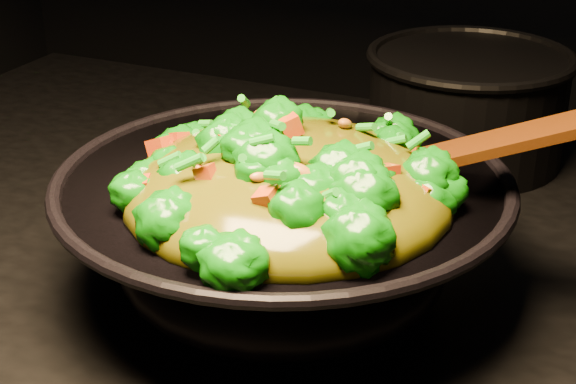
% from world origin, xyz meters
% --- Properties ---
extents(wok, '(0.38, 0.38, 0.10)m').
position_xyz_m(wok, '(0.03, -0.04, 0.95)').
color(wok, black).
rests_on(wok, stovetop).
extents(stir_fry, '(0.27, 0.27, 0.09)m').
position_xyz_m(stir_fry, '(0.05, -0.07, 1.05)').
color(stir_fry, '#0E7008').
rests_on(stir_fry, wok).
extents(spatula, '(0.28, 0.07, 0.12)m').
position_xyz_m(spatula, '(0.21, 0.00, 1.05)').
color(spatula, '#3D1309').
rests_on(spatula, wok).
extents(back_pot, '(0.28, 0.28, 0.13)m').
position_xyz_m(back_pot, '(0.10, 0.31, 0.96)').
color(back_pot, black).
rests_on(back_pot, stovetop).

